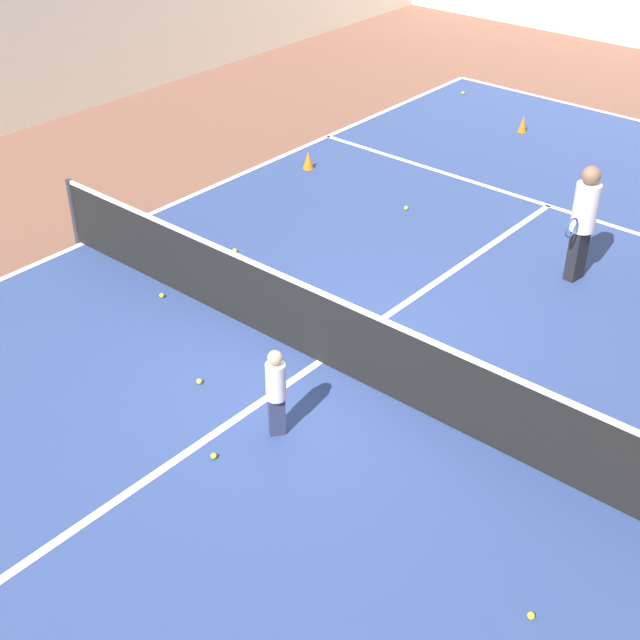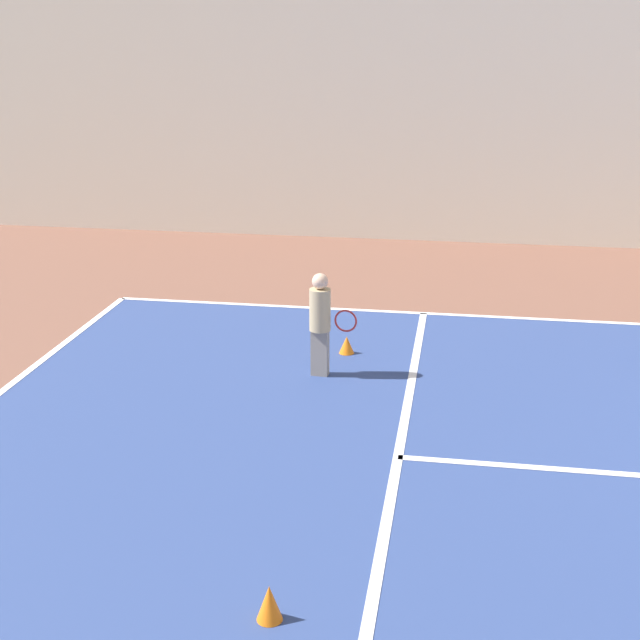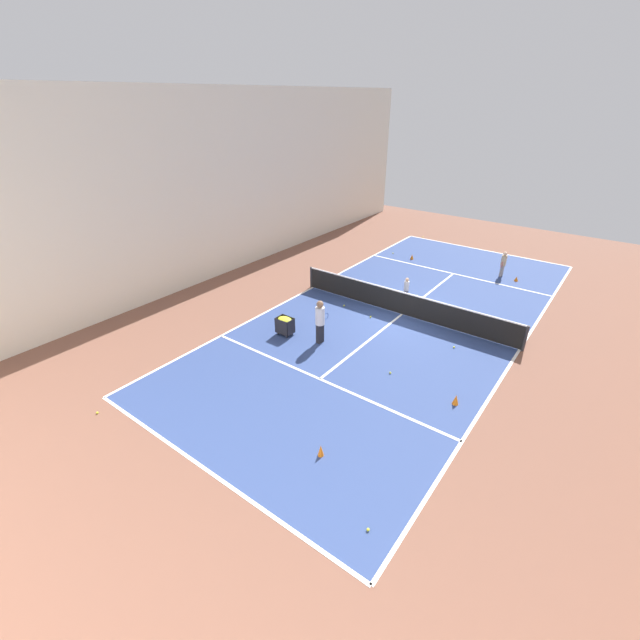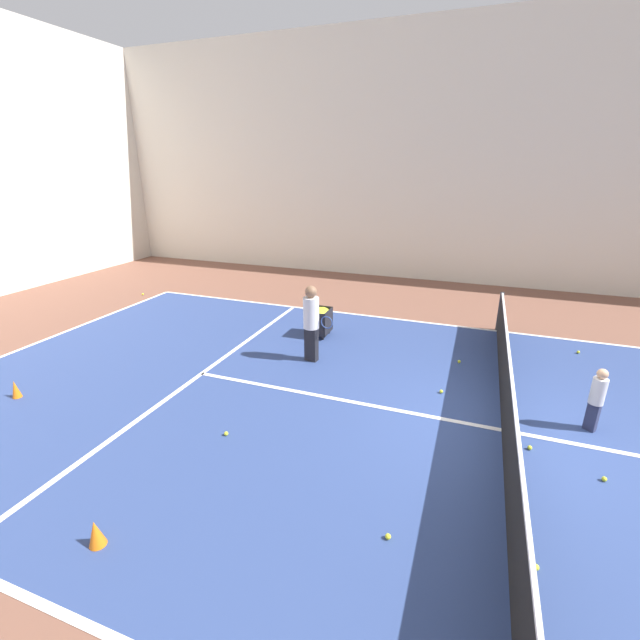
{
  "view_description": "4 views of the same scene",
  "coord_description": "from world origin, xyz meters",
  "px_view_note": "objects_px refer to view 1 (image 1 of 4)",
  "views": [
    {
      "loc": [
        5.82,
        -6.82,
        6.43
      ],
      "look_at": [
        0.0,
        0.0,
        0.62
      ],
      "focal_mm": 50.0,
      "sensor_mm": 36.0,
      "label": 1
    },
    {
      "loc": [
        8.07,
        -5.29,
        4.11
      ],
      "look_at": [
        -2.08,
        -6.97,
        0.72
      ],
      "focal_mm": 50.0,
      "sensor_mm": 36.0,
      "label": 2
    },
    {
      "loc": [
        -6.88,
        15.05,
        8.28
      ],
      "look_at": [
        1.42,
        3.92,
        0.94
      ],
      "focal_mm": 24.0,
      "sensor_mm": 36.0,
      "label": 3
    },
    {
      "loc": [
        -6.65,
        0.72,
        4.09
      ],
      "look_at": [
        2.86,
        4.26,
        0.43
      ],
      "focal_mm": 24.0,
      "sensor_mm": 36.0,
      "label": 4
    }
  ],
  "objects_px": {
    "coach_at_net": "(584,216)",
    "child_midcourt": "(276,388)",
    "tennis_net": "(320,326)",
    "training_cone_1": "(308,160)",
    "training_cone_0": "(523,124)"
  },
  "relations": [
    {
      "from": "coach_at_net",
      "to": "child_midcourt",
      "type": "relative_size",
      "value": 1.55
    },
    {
      "from": "child_midcourt",
      "to": "training_cone_1",
      "type": "relative_size",
      "value": 3.34
    },
    {
      "from": "child_midcourt",
      "to": "tennis_net",
      "type": "bearing_deg",
      "value": 56.59
    },
    {
      "from": "coach_at_net",
      "to": "training_cone_0",
      "type": "height_order",
      "value": "coach_at_net"
    },
    {
      "from": "child_midcourt",
      "to": "training_cone_0",
      "type": "xyz_separation_m",
      "value": [
        -2.54,
        9.84,
        -0.46
      ]
    },
    {
      "from": "coach_at_net",
      "to": "training_cone_0",
      "type": "relative_size",
      "value": 5.09
    },
    {
      "from": "tennis_net",
      "to": "training_cone_1",
      "type": "distance_m",
      "value": 5.99
    },
    {
      "from": "coach_at_net",
      "to": "training_cone_0",
      "type": "xyz_separation_m",
      "value": [
        -3.44,
        4.58,
        -0.81
      ]
    },
    {
      "from": "child_midcourt",
      "to": "training_cone_1",
      "type": "xyz_separation_m",
      "value": [
        -4.56,
        5.74,
        -0.47
      ]
    },
    {
      "from": "tennis_net",
      "to": "child_midcourt",
      "type": "height_order",
      "value": "child_midcourt"
    },
    {
      "from": "training_cone_0",
      "to": "training_cone_1",
      "type": "height_order",
      "value": "training_cone_0"
    },
    {
      "from": "tennis_net",
      "to": "training_cone_1",
      "type": "relative_size",
      "value": 29.74
    },
    {
      "from": "training_cone_0",
      "to": "training_cone_1",
      "type": "distance_m",
      "value": 4.57
    },
    {
      "from": "training_cone_0",
      "to": "training_cone_1",
      "type": "bearing_deg",
      "value": -116.21
    },
    {
      "from": "coach_at_net",
      "to": "training_cone_0",
      "type": "bearing_deg",
      "value": -135.25
    }
  ]
}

